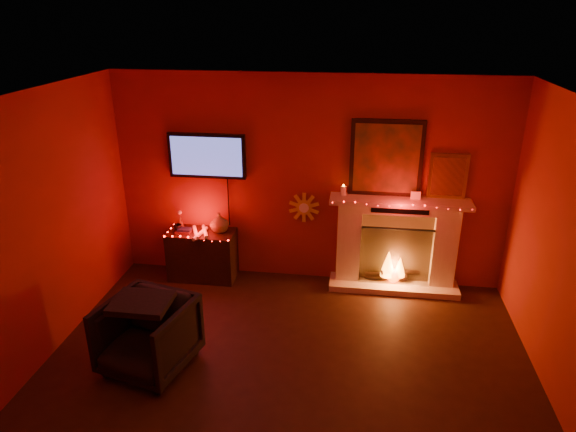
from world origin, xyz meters
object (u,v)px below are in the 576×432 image
(console_table, at_px, (203,252))
(armchair, at_px, (148,335))
(fireplace, at_px, (396,235))
(tv, at_px, (207,156))
(sunburst_clock, at_px, (304,208))

(console_table, distance_m, armchair, 1.89)
(console_table, bearing_deg, fireplace, 2.89)
(tv, xyz_separation_m, console_table, (-0.08, -0.19, -1.28))
(console_table, bearing_deg, tv, 68.26)
(fireplace, distance_m, console_table, 2.54)
(fireplace, height_order, armchair, fireplace)
(tv, xyz_separation_m, armchair, (-0.08, -2.08, -1.27))
(sunburst_clock, bearing_deg, tv, -178.76)
(fireplace, bearing_deg, sunburst_clock, 175.63)
(armchair, bearing_deg, fireplace, 53.02)
(fireplace, bearing_deg, armchair, -141.27)
(fireplace, xyz_separation_m, tv, (-2.44, 0.06, 0.92))
(console_table, xyz_separation_m, armchair, (-0.00, -1.89, 0.00))
(console_table, height_order, armchair, console_table)
(tv, distance_m, armchair, 2.44)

